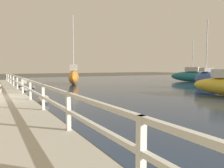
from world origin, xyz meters
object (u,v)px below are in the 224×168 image
(sailboat_blue, at_px, (206,79))
(sailboat_teal, at_px, (192,76))
(sailboat_orange, at_px, (74,76))
(mooring_bollard, at_px, (0,88))

(sailboat_blue, distance_m, sailboat_teal, 9.37)
(sailboat_blue, distance_m, sailboat_orange, 13.72)
(mooring_bollard, height_order, sailboat_teal, sailboat_teal)
(mooring_bollard, xyz_separation_m, sailboat_blue, (16.43, -1.66, 0.20))
(sailboat_blue, bearing_deg, sailboat_teal, 69.22)
(sailboat_orange, bearing_deg, mooring_bollard, -109.80)
(mooring_bollard, bearing_deg, sailboat_teal, 13.11)
(mooring_bollard, relative_size, sailboat_teal, 0.10)
(sailboat_orange, height_order, sailboat_teal, sailboat_orange)
(mooring_bollard, xyz_separation_m, sailboat_teal, (22.72, 5.29, 0.15))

